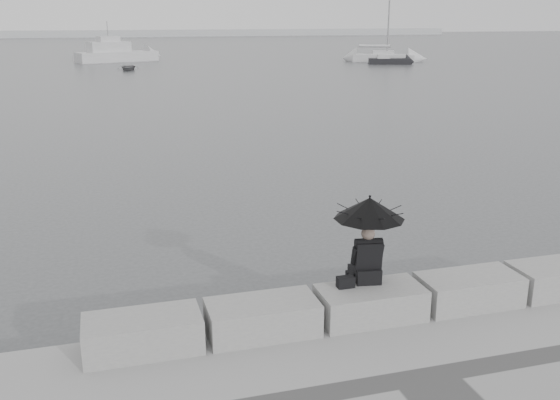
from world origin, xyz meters
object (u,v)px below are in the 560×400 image
object	(u,v)px
sailboat_right	(383,57)
small_motorboat	(389,61)
dinghy	(128,68)
seated_person	(369,221)
motor_cruiser	(117,53)

from	to	relation	value
sailboat_right	small_motorboat	distance (m)	3.72
sailboat_right	dinghy	size ratio (longest dim) A/B	4.37
small_motorboat	dinghy	world-z (taller)	small_motorboat
seated_person	dinghy	world-z (taller)	seated_person
seated_person	sailboat_right	distance (m)	63.90
seated_person	dinghy	distance (m)	53.77
small_motorboat	motor_cruiser	bearing A→B (deg)	176.86
small_motorboat	dinghy	bearing A→B (deg)	-159.00
small_motorboat	dinghy	distance (m)	27.35
sailboat_right	dinghy	distance (m)	28.56
small_motorboat	seated_person	bearing A→B (deg)	-95.85
sailboat_right	small_motorboat	world-z (taller)	sailboat_right
seated_person	sailboat_right	xyz separation A→B (m)	(27.48, 57.67, -1.44)
motor_cruiser	small_motorboat	size ratio (longest dim) A/B	1.99
sailboat_right	small_motorboat	size ratio (longest dim) A/B	2.75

